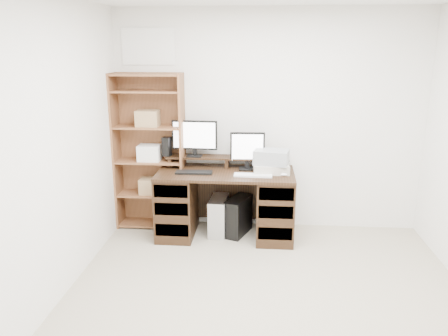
# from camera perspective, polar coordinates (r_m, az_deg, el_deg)

# --- Properties ---
(room) EXTENTS (3.54, 4.04, 2.54)m
(room) POSITION_cam_1_polar(r_m,az_deg,el_deg) (3.08, 6.23, -0.11)
(room) COLOR tan
(room) RESTS_ON ground
(desk) EXTENTS (1.50, 0.70, 0.75)m
(desk) POSITION_cam_1_polar(r_m,az_deg,el_deg) (4.91, 0.21, -4.51)
(desk) COLOR black
(desk) RESTS_ON ground
(riser_shelf) EXTENTS (1.40, 0.22, 0.12)m
(riser_shelf) POSITION_cam_1_polar(r_m,az_deg,el_deg) (4.98, 0.40, 1.22)
(riser_shelf) COLOR black
(riser_shelf) RESTS_ON desk
(monitor_wide) EXTENTS (0.52, 0.14, 0.41)m
(monitor_wide) POSITION_cam_1_polar(r_m,az_deg,el_deg) (4.95, -3.87, 4.14)
(monitor_wide) COLOR black
(monitor_wide) RESTS_ON riser_shelf
(monitor_small) EXTENTS (0.38, 0.15, 0.42)m
(monitor_small) POSITION_cam_1_polar(r_m,az_deg,el_deg) (4.85, 3.07, 2.45)
(monitor_small) COLOR black
(monitor_small) RESTS_ON desk
(speaker) EXTENTS (0.11, 0.11, 0.22)m
(speaker) POSITION_cam_1_polar(r_m,az_deg,el_deg) (5.02, -7.49, 2.80)
(speaker) COLOR black
(speaker) RESTS_ON riser_shelf
(keyboard_black) EXTENTS (0.40, 0.14, 0.02)m
(keyboard_black) POSITION_cam_1_polar(r_m,az_deg,el_deg) (4.75, -3.94, -0.57)
(keyboard_black) COLOR black
(keyboard_black) RESTS_ON desk
(keyboard_white) EXTENTS (0.41, 0.13, 0.02)m
(keyboard_white) POSITION_cam_1_polar(r_m,az_deg,el_deg) (4.64, 3.82, -0.95)
(keyboard_white) COLOR silver
(keyboard_white) RESTS_ON desk
(mouse) EXTENTS (0.09, 0.08, 0.03)m
(mouse) POSITION_cam_1_polar(r_m,az_deg,el_deg) (4.69, 7.82, -0.82)
(mouse) COLOR white
(mouse) RESTS_ON desk
(printer) EXTENTS (0.40, 0.31, 0.10)m
(printer) POSITION_cam_1_polar(r_m,az_deg,el_deg) (4.79, 6.16, -0.01)
(printer) COLOR #B6AE9F
(printer) RESTS_ON desk
(basket) EXTENTS (0.40, 0.32, 0.16)m
(basket) POSITION_cam_1_polar(r_m,az_deg,el_deg) (4.76, 6.21, 1.44)
(basket) COLOR #90969A
(basket) RESTS_ON printer
(tower_silver) EXTENTS (0.21, 0.43, 0.42)m
(tower_silver) POSITION_cam_1_polar(r_m,az_deg,el_deg) (5.03, -0.68, -6.21)
(tower_silver) COLOR #B2B3B9
(tower_silver) RESTS_ON ground
(tower_black) EXTENTS (0.32, 0.46, 0.43)m
(tower_black) POSITION_cam_1_polar(r_m,az_deg,el_deg) (5.01, 1.86, -6.30)
(tower_black) COLOR black
(tower_black) RESTS_ON ground
(bookshelf) EXTENTS (0.80, 0.30, 1.80)m
(bookshelf) POSITION_cam_1_polar(r_m,az_deg,el_deg) (5.11, -9.65, 2.23)
(bookshelf) COLOR brown
(bookshelf) RESTS_ON ground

